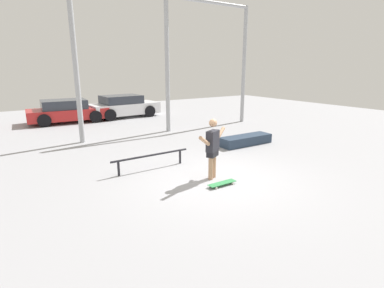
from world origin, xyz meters
The scene contains 9 objects.
ground_plane centered at (0.00, 0.00, 0.00)m, with size 36.00×36.00×0.00m, color #9E9EA3.
skateboarder centered at (-0.04, 0.08, 0.91)m, with size 1.35×0.76×1.65m.
skateboard centered at (-0.14, -0.49, 0.06)m, with size 0.81×0.25×0.08m.
grind_box centered at (3.29, 2.29, 0.18)m, with size 2.21×0.67×0.36m, color #28384C.
grind_rail centered at (-1.11, 1.68, 0.36)m, with size 2.47×0.09×0.46m.
canopy_support_left centered at (-4.33, 6.21, 3.59)m, with size 4.88×0.20×6.01m.
canopy_support_right centered at (4.33, 6.21, 3.59)m, with size 4.88×0.20×6.01m.
parked_car_red centered at (-1.51, 11.35, 0.61)m, with size 4.22×2.18×1.24m.
parked_car_white centered at (1.73, 11.34, 0.65)m, with size 4.16×2.14×1.32m.
Camera 1 is at (-4.77, -6.09, 2.98)m, focal length 28.00 mm.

